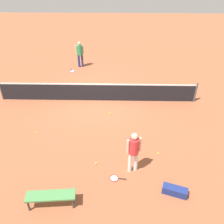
% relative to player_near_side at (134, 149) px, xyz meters
% --- Properties ---
extents(ground_plane, '(40.00, 40.00, 0.00)m').
position_rel_player_near_side_xyz_m(ground_plane, '(-1.57, 4.78, -1.01)').
color(ground_plane, '#9E5638').
extents(court_net, '(10.09, 0.09, 1.07)m').
position_rel_player_near_side_xyz_m(court_net, '(-1.57, 4.78, -0.51)').
color(court_net, '#4C4C51').
rests_on(court_net, ground_plane).
extents(player_near_side, '(0.52, 0.43, 1.70)m').
position_rel_player_near_side_xyz_m(player_near_side, '(0.00, 0.00, 0.00)').
color(player_near_side, white).
rests_on(player_near_side, ground_plane).
extents(player_far_side, '(0.53, 0.39, 1.70)m').
position_rel_player_near_side_xyz_m(player_far_side, '(-3.01, 9.06, 0.00)').
color(player_far_side, navy).
rests_on(player_far_side, ground_plane).
extents(tennis_racket_near_player, '(0.60, 0.34, 0.03)m').
position_rel_player_near_side_xyz_m(tennis_racket_near_player, '(-0.63, -0.40, -1.00)').
color(tennis_racket_near_player, red).
rests_on(tennis_racket_near_player, ground_plane).
extents(tennis_racket_far_player, '(0.41, 0.60, 0.03)m').
position_rel_player_near_side_xyz_m(tennis_racket_far_player, '(-3.49, 8.32, -1.00)').
color(tennis_racket_far_player, blue).
rests_on(tennis_racket_far_player, ground_plane).
extents(tennis_ball_near_player, '(0.07, 0.07, 0.07)m').
position_rel_player_near_side_xyz_m(tennis_ball_near_player, '(-1.33, 0.27, -0.98)').
color(tennis_ball_near_player, '#C6E033').
rests_on(tennis_ball_near_player, ground_plane).
extents(tennis_ball_by_net, '(0.07, 0.07, 0.07)m').
position_rel_player_near_side_xyz_m(tennis_ball_by_net, '(-4.02, 2.01, -0.98)').
color(tennis_ball_by_net, '#C6E033').
rests_on(tennis_ball_by_net, ground_plane).
extents(tennis_ball_midcourt, '(0.07, 0.07, 0.07)m').
position_rel_player_near_side_xyz_m(tennis_ball_midcourt, '(-0.91, 3.56, -0.98)').
color(tennis_ball_midcourt, '#C6E033').
rests_on(tennis_ball_midcourt, ground_plane).
extents(tennis_ball_baseline, '(0.07, 0.07, 0.07)m').
position_rel_player_near_side_xyz_m(tennis_ball_baseline, '(1.05, 0.84, -0.98)').
color(tennis_ball_baseline, '#C6E033').
rests_on(tennis_ball_baseline, ground_plane).
extents(courtside_bench, '(1.53, 0.53, 0.48)m').
position_rel_player_near_side_xyz_m(courtside_bench, '(-2.57, -1.48, -0.59)').
color(courtside_bench, '#4C8C4C').
rests_on(courtside_bench, ground_plane).
extents(equipment_bag, '(0.85, 0.52, 0.28)m').
position_rel_player_near_side_xyz_m(equipment_bag, '(1.36, -1.00, -0.87)').
color(equipment_bag, navy).
rests_on(equipment_bag, ground_plane).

